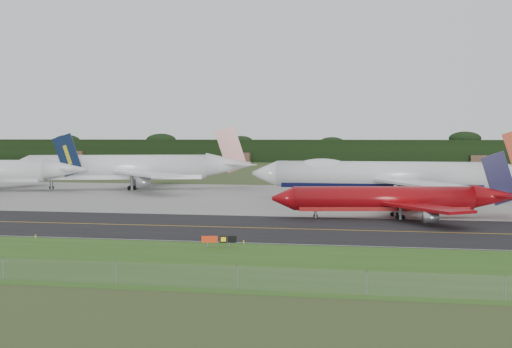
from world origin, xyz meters
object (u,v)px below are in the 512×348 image
object	(u,v)px
jet_ba_747	(391,175)
jet_star_tail	(132,168)
taxiway_sign	(219,239)
jet_red_737	(397,199)

from	to	relation	value
jet_ba_747	jet_star_tail	bearing A→B (deg)	163.78
jet_star_tail	taxiway_sign	bearing A→B (deg)	-63.21
jet_red_737	taxiway_sign	xyz separation A→B (m)	(-22.81, -37.91, -2.19)
jet_ba_747	taxiway_sign	distance (m)	75.58
jet_red_737	taxiway_sign	world-z (taller)	jet_red_737
jet_red_737	jet_star_tail	size ratio (longest dim) A/B	0.68
jet_star_tail	jet_red_737	bearing A→B (deg)	-38.02
taxiway_sign	jet_red_737	bearing A→B (deg)	58.97
jet_ba_747	jet_star_tail	xyz separation A→B (m)	(-68.21, 19.84, 0.16)
jet_star_tail	taxiway_sign	xyz separation A→B (m)	(46.50, -92.09, -4.63)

